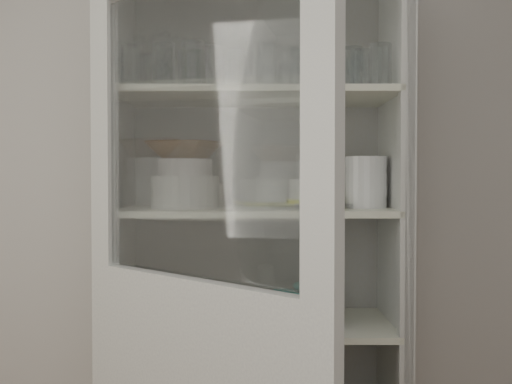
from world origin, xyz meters
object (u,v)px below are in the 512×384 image
at_px(plate_stack_back, 196,195).
at_px(yellow_trivet, 312,201).
at_px(white_ramekin, 312,189).
at_px(terracotta_bowl, 185,151).
at_px(glass_platter, 312,205).
at_px(goblet_2, 280,78).
at_px(goblet_1, 226,76).
at_px(mug_teal, 283,304).
at_px(white_canister, 151,303).
at_px(mug_white, 306,315).
at_px(pantry_cabinet, 256,294).
at_px(mug_blue, 318,311).
at_px(cupboard_door, 195,364).
at_px(cream_bowl, 185,168).
at_px(grey_bowl_stack, 366,182).
at_px(plate_stack_front, 185,192).
at_px(teal_jar, 306,302).
at_px(goblet_0, 161,77).
at_px(goblet_3, 353,75).
at_px(measuring_cups, 206,319).

distance_m(plate_stack_back, yellow_trivet, 0.44).
bearing_deg(white_ramekin, terracotta_bowl, -174.38).
bearing_deg(glass_platter, yellow_trivet, 0.00).
distance_m(goblet_2, terracotta_bowl, 0.46).
distance_m(goblet_1, mug_teal, 0.86).
bearing_deg(white_canister, mug_white, -10.80).
xyz_separation_m(pantry_cabinet, mug_blue, (0.21, -0.14, -0.03)).
distance_m(cupboard_door, mug_white, 0.53).
distance_m(mug_teal, white_canister, 0.48).
relative_size(cream_bowl, grey_bowl_stack, 1.05).
height_order(plate_stack_front, terracotta_bowl, terracotta_bowl).
xyz_separation_m(goblet_1, plate_stack_front, (-0.14, -0.12, -0.43)).
bearing_deg(cupboard_door, goblet_1, 126.15).
xyz_separation_m(goblet_1, mug_blue, (0.32, -0.17, -0.83)).
bearing_deg(grey_bowl_stack, goblet_1, 168.69).
height_order(plate_stack_front, yellow_trivet, plate_stack_front).
xyz_separation_m(mug_teal, white_canister, (-0.47, -0.06, 0.01)).
bearing_deg(white_ramekin, teal_jar, 135.52).
bearing_deg(plate_stack_back, cupboard_door, -84.07).
height_order(goblet_0, goblet_1, goblet_1).
relative_size(cupboard_door, terracotta_bowl, 8.08).
bearing_deg(cupboard_door, goblet_3, 89.64).
bearing_deg(white_ramekin, grey_bowl_stack, -6.01).
bearing_deg(goblet_1, teal_jar, -12.12).
bearing_deg(measuring_cups, teal_jar, 16.13).
relative_size(mug_white, measuring_cups, 0.83).
bearing_deg(cream_bowl, plate_stack_back, 82.14).
bearing_deg(pantry_cabinet, white_canister, -171.15).
height_order(grey_bowl_stack, mug_white, grey_bowl_stack).
relative_size(plate_stack_back, yellow_trivet, 1.19).
bearing_deg(mug_white, goblet_3, 18.21).
distance_m(pantry_cabinet, mug_white, 0.24).
bearing_deg(plate_stack_front, white_canister, 165.41).
xyz_separation_m(cupboard_door, terracotta_bowl, (-0.09, 0.49, 0.59)).
relative_size(plate_stack_back, grey_bowl_stack, 1.13).
xyz_separation_m(cupboard_door, goblet_3, (0.51, 0.59, 0.87)).
relative_size(goblet_3, yellow_trivet, 0.93).
bearing_deg(white_ramekin, plate_stack_back, 165.74).
xyz_separation_m(glass_platter, mug_blue, (0.01, -0.09, -0.36)).
height_order(goblet_3, mug_white, goblet_3).
distance_m(cupboard_door, cream_bowl, 0.73).
bearing_deg(cream_bowl, mug_white, -9.59).
bearing_deg(measuring_cups, mug_white, -4.76).
bearing_deg(glass_platter, goblet_1, 165.56).
height_order(goblet_3, yellow_trivet, goblet_3).
distance_m(plate_stack_back, mug_blue, 0.62).
bearing_deg(cupboard_door, glass_platter, 96.84).
bearing_deg(teal_jar, white_canister, -177.24).
bearing_deg(yellow_trivet, mug_white, -104.61).
relative_size(cream_bowl, glass_platter, 0.60).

